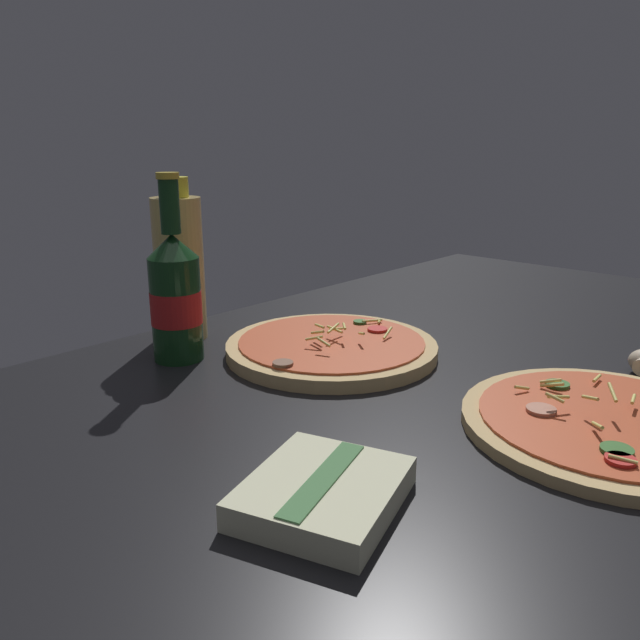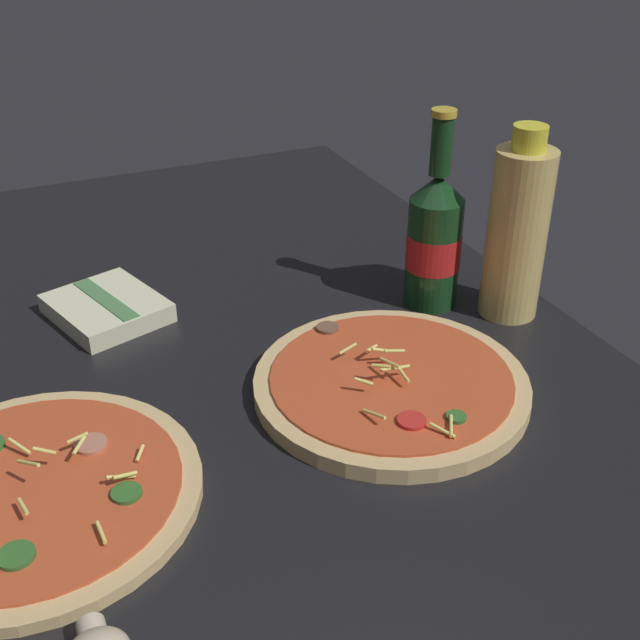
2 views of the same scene
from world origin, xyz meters
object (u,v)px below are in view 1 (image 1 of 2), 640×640
Objects in this scene: oil_bottle at (179,266)px; pizza_near at (609,424)px; pizza_far at (332,347)px; beer_bottle at (175,295)px; dish_towel at (323,492)px.

pizza_near is at bearing -79.59° from oil_bottle.
pizza_far is (-1.38, 36.86, 0.25)cm from pizza_near.
oil_bottle reaches higher than pizza_near.
pizza_near is 60.34cm from oil_bottle.
pizza_near reaches higher than pizza_far.
pizza_near is 1.02× the size of pizza_far.
dish_towel is (-13.07, -38.43, -7.71)cm from beer_bottle.
beer_bottle reaches higher than pizza_near.
beer_bottle is at bearing 108.31° from pizza_near.
beer_bottle reaches higher than oil_bottle.
pizza_far is 1.24× the size of oil_bottle.
beer_bottle is 9.92cm from oil_bottle.
dish_towel is (-29.92, 12.49, 0.47)cm from pizza_near.
oil_bottle reaches higher than pizza_far.
pizza_far is 1.79× the size of dish_towel.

